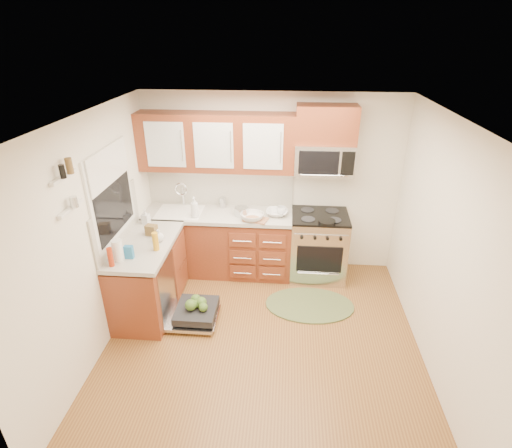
# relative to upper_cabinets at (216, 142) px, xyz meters

# --- Properties ---
(floor) EXTENTS (3.50, 3.50, 0.00)m
(floor) POSITION_rel_upper_cabinets_xyz_m (0.73, -1.57, -1.88)
(floor) COLOR brown
(floor) RESTS_ON ground
(ceiling) EXTENTS (3.50, 3.50, 0.00)m
(ceiling) POSITION_rel_upper_cabinets_xyz_m (0.73, -1.57, 0.62)
(ceiling) COLOR white
(ceiling) RESTS_ON ground
(wall_back) EXTENTS (3.50, 0.04, 2.50)m
(wall_back) POSITION_rel_upper_cabinets_xyz_m (0.73, 0.18, -0.62)
(wall_back) COLOR silver
(wall_back) RESTS_ON ground
(wall_front) EXTENTS (3.50, 0.04, 2.50)m
(wall_front) POSITION_rel_upper_cabinets_xyz_m (0.73, -3.33, -0.62)
(wall_front) COLOR silver
(wall_front) RESTS_ON ground
(wall_left) EXTENTS (0.04, 3.50, 2.50)m
(wall_left) POSITION_rel_upper_cabinets_xyz_m (-1.02, -1.57, -0.62)
(wall_left) COLOR silver
(wall_left) RESTS_ON ground
(wall_right) EXTENTS (0.04, 3.50, 2.50)m
(wall_right) POSITION_rel_upper_cabinets_xyz_m (2.48, -1.57, -0.62)
(wall_right) COLOR silver
(wall_right) RESTS_ON ground
(base_cabinet_back) EXTENTS (2.05, 0.60, 0.85)m
(base_cabinet_back) POSITION_rel_upper_cabinets_xyz_m (0.00, -0.12, -1.45)
(base_cabinet_back) COLOR #613015
(base_cabinet_back) RESTS_ON ground
(base_cabinet_left) EXTENTS (0.60, 1.25, 0.85)m
(base_cabinet_left) POSITION_rel_upper_cabinets_xyz_m (-0.72, -1.05, -1.45)
(base_cabinet_left) COLOR #613015
(base_cabinet_left) RESTS_ON ground
(countertop_back) EXTENTS (2.07, 0.64, 0.05)m
(countertop_back) POSITION_rel_upper_cabinets_xyz_m (0.00, -0.14, -0.97)
(countertop_back) COLOR #ACA89D
(countertop_back) RESTS_ON base_cabinet_back
(countertop_left) EXTENTS (0.64, 1.27, 0.05)m
(countertop_left) POSITION_rel_upper_cabinets_xyz_m (-0.71, -1.05, -0.97)
(countertop_left) COLOR #ACA89D
(countertop_left) RESTS_ON base_cabinet_left
(backsplash_back) EXTENTS (2.05, 0.02, 0.57)m
(backsplash_back) POSITION_rel_upper_cabinets_xyz_m (0.00, 0.16, -0.67)
(backsplash_back) COLOR #B5B2A2
(backsplash_back) RESTS_ON ground
(backsplash_left) EXTENTS (0.02, 1.25, 0.57)m
(backsplash_left) POSITION_rel_upper_cabinets_xyz_m (-1.01, -1.05, -0.67)
(backsplash_left) COLOR #B5B2A2
(backsplash_left) RESTS_ON ground
(upper_cabinets) EXTENTS (2.05, 0.35, 0.75)m
(upper_cabinets) POSITION_rel_upper_cabinets_xyz_m (0.00, 0.00, 0.00)
(upper_cabinets) COLOR #613015
(upper_cabinets) RESTS_ON ground
(cabinet_over_mw) EXTENTS (0.76, 0.35, 0.47)m
(cabinet_over_mw) POSITION_rel_upper_cabinets_xyz_m (1.41, 0.00, 0.26)
(cabinet_over_mw) COLOR #613015
(cabinet_over_mw) RESTS_ON ground
(range) EXTENTS (0.76, 0.64, 0.95)m
(range) POSITION_rel_upper_cabinets_xyz_m (1.41, -0.15, -1.40)
(range) COLOR silver
(range) RESTS_ON ground
(microwave) EXTENTS (0.76, 0.38, 0.40)m
(microwave) POSITION_rel_upper_cabinets_xyz_m (1.41, -0.02, -0.18)
(microwave) COLOR silver
(microwave) RESTS_ON ground
(sink) EXTENTS (0.62, 0.50, 0.26)m
(sink) POSITION_rel_upper_cabinets_xyz_m (-0.52, -0.16, -1.07)
(sink) COLOR white
(sink) RESTS_ON ground
(dishwasher) EXTENTS (0.70, 0.60, 0.20)m
(dishwasher) POSITION_rel_upper_cabinets_xyz_m (-0.13, -1.27, -1.77)
(dishwasher) COLOR silver
(dishwasher) RESTS_ON ground
(window) EXTENTS (0.03, 1.05, 1.05)m
(window) POSITION_rel_upper_cabinets_xyz_m (-1.01, -1.07, -0.32)
(window) COLOR white
(window) RESTS_ON ground
(window_blind) EXTENTS (0.02, 0.96, 0.40)m
(window_blind) POSITION_rel_upper_cabinets_xyz_m (-0.98, -1.07, 0.00)
(window_blind) COLOR white
(window_blind) RESTS_ON ground
(shelf_upper) EXTENTS (0.04, 0.40, 0.03)m
(shelf_upper) POSITION_rel_upper_cabinets_xyz_m (-0.99, -1.92, 0.17)
(shelf_upper) COLOR white
(shelf_upper) RESTS_ON ground
(shelf_lower) EXTENTS (0.04, 0.40, 0.03)m
(shelf_lower) POSITION_rel_upper_cabinets_xyz_m (-0.99, -1.92, -0.12)
(shelf_lower) COLOR white
(shelf_lower) RESTS_ON ground
(rug) EXTENTS (1.33, 1.13, 0.02)m
(rug) POSITION_rel_upper_cabinets_xyz_m (1.29, -0.88, -1.86)
(rug) COLOR #59673B
(rug) RESTS_ON ground
(skillet) EXTENTS (0.26, 0.26, 0.04)m
(skillet) POSITION_rel_upper_cabinets_xyz_m (1.47, -0.40, -0.90)
(skillet) COLOR black
(skillet) RESTS_ON range
(stock_pot) EXTENTS (0.23, 0.23, 0.12)m
(stock_pot) POSITION_rel_upper_cabinets_xyz_m (0.34, -0.18, -0.89)
(stock_pot) COLOR silver
(stock_pot) RESTS_ON countertop_back
(cutting_board) EXTENTS (0.35, 0.28, 0.02)m
(cutting_board) POSITION_rel_upper_cabinets_xyz_m (0.54, -0.33, -0.94)
(cutting_board) COLOR #A46E4B
(cutting_board) RESTS_ON countertop_back
(canister) EXTENTS (0.12, 0.12, 0.15)m
(canister) POSITION_rel_upper_cabinets_xyz_m (0.04, 0.06, -0.88)
(canister) COLOR silver
(canister) RESTS_ON countertop_back
(paper_towel_roll) EXTENTS (0.13, 0.13, 0.25)m
(paper_towel_roll) POSITION_rel_upper_cabinets_xyz_m (-0.86, -1.46, -0.83)
(paper_towel_roll) COLOR white
(paper_towel_roll) RESTS_ON countertop_left
(mustard_bottle) EXTENTS (0.09, 0.09, 0.22)m
(mustard_bottle) POSITION_rel_upper_cabinets_xyz_m (-0.52, -1.20, -0.84)
(mustard_bottle) COLOR orange
(mustard_bottle) RESTS_ON countertop_left
(red_bottle) EXTENTS (0.07, 0.07, 0.22)m
(red_bottle) POSITION_rel_upper_cabinets_xyz_m (-0.90, -1.57, -0.84)
(red_bottle) COLOR #A4290D
(red_bottle) RESTS_ON countertop_left
(wooden_box) EXTENTS (0.15, 0.12, 0.13)m
(wooden_box) POSITION_rel_upper_cabinets_xyz_m (-0.69, -0.85, -0.88)
(wooden_box) COLOR brown
(wooden_box) RESTS_ON countertop_left
(blue_carton) EXTENTS (0.09, 0.06, 0.15)m
(blue_carton) POSITION_rel_upper_cabinets_xyz_m (-0.76, -1.40, -0.87)
(blue_carton) COLOR #236EA6
(blue_carton) RESTS_ON countertop_left
(bowl_a) EXTENTS (0.31, 0.31, 0.07)m
(bowl_a) POSITION_rel_upper_cabinets_xyz_m (0.82, -0.14, -0.91)
(bowl_a) COLOR #999999
(bowl_a) RESTS_ON countertop_back
(bowl_b) EXTENTS (0.40, 0.40, 0.10)m
(bowl_b) POSITION_rel_upper_cabinets_xyz_m (0.50, -0.32, -0.90)
(bowl_b) COLOR #999999
(bowl_b) RESTS_ON countertop_back
(cup) EXTENTS (0.16, 0.16, 0.10)m
(cup) POSITION_rel_upper_cabinets_xyz_m (0.88, -0.10, -0.90)
(cup) COLOR #999999
(cup) RESTS_ON countertop_back
(soap_bottle_a) EXTENTS (0.12, 0.12, 0.29)m
(soap_bottle_a) POSITION_rel_upper_cabinets_xyz_m (-0.27, -0.30, -0.81)
(soap_bottle_a) COLOR #999999
(soap_bottle_a) RESTS_ON countertop_back
(soap_bottle_b) EXTENTS (0.10, 0.11, 0.20)m
(soap_bottle_b) POSITION_rel_upper_cabinets_xyz_m (-0.87, -0.54, -0.85)
(soap_bottle_b) COLOR #999999
(soap_bottle_b) RESTS_ON countertop_left
(soap_bottle_c) EXTENTS (0.16, 0.16, 0.15)m
(soap_bottle_c) POSITION_rel_upper_cabinets_xyz_m (-0.56, -0.99, -0.87)
(soap_bottle_c) COLOR #999999
(soap_bottle_c) RESTS_ON countertop_left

